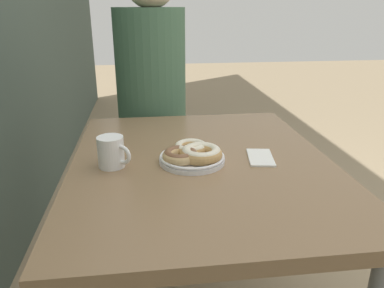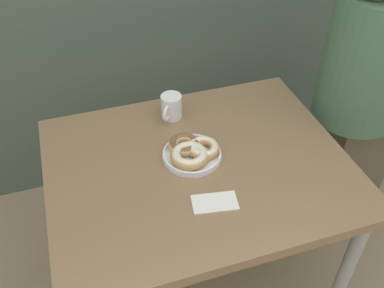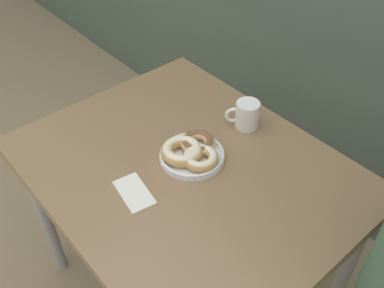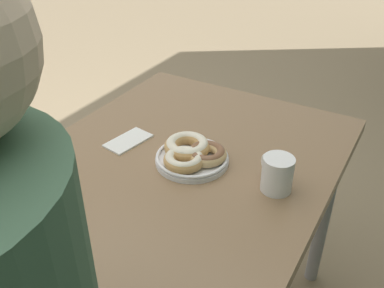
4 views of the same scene
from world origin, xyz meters
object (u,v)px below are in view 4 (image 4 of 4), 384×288
(donut_plate, at_px, (192,154))
(napkin, at_px, (128,141))
(dining_table, at_px, (180,184))
(coffee_mug, at_px, (277,173))

(donut_plate, distance_m, napkin, 0.22)
(donut_plate, bearing_deg, napkin, -89.34)
(dining_table, height_order, coffee_mug, coffee_mug)
(donut_plate, height_order, coffee_mug, coffee_mug)
(napkin, bearing_deg, coffee_mug, 90.74)
(dining_table, bearing_deg, coffee_mug, 93.31)
(dining_table, relative_size, donut_plate, 4.71)
(dining_table, distance_m, donut_plate, 0.12)
(coffee_mug, bearing_deg, napkin, -89.26)
(napkin, bearing_deg, dining_table, 86.94)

